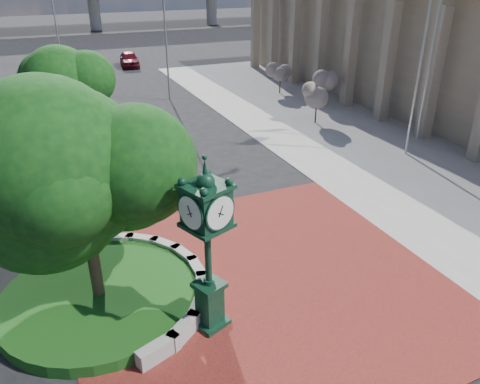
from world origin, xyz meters
name	(u,v)px	position (x,y,z in m)	size (l,w,h in m)	color
ground	(245,266)	(0.00, 0.00, 0.00)	(200.00, 200.00, 0.00)	black
plaza	(257,281)	(0.00, -1.00, 0.02)	(12.00, 12.00, 0.04)	maroon
sidewalk	(405,127)	(16.00, 10.00, 0.02)	(20.00, 50.00, 0.04)	#9E9B93
planter_wall	(171,278)	(-2.71, 0.00, 0.27)	(2.96, 6.77, 0.54)	#9E9B93
grass_bed	(100,298)	(-5.00, 0.00, 0.20)	(6.10, 6.10, 0.40)	#124213
civic_building	(480,47)	(23.60, 12.00, 4.33)	(17.35, 44.00, 8.60)	gray
tree_planter	(83,197)	(-5.00, 0.00, 3.72)	(5.20, 5.20, 6.33)	#38281C
tree_street	(65,80)	(-4.00, 18.00, 3.24)	(4.40, 4.40, 5.45)	#38281C
post_clock	(208,240)	(-2.16, -2.29, 2.90)	(1.36, 1.36, 5.29)	black
parked_car	(129,59)	(3.73, 37.62, 0.77)	(1.81, 4.49, 1.53)	#4D0B15
flagpole_a	(423,47)	(12.73, 6.30, 5.81)	(1.70, 0.70, 11.34)	silver
flagpole_b	(434,42)	(14.73, 7.63, 5.78)	(1.75, 0.32, 11.28)	silver
street_lamp_near	(168,36)	(4.03, 23.01, 4.76)	(1.82, 0.40, 8.12)	slate
street_lamp_far	(56,14)	(-2.59, 39.25, 5.25)	(2.01, 0.25, 8.96)	slate
shrub_near	(317,100)	(11.09, 13.20, 1.59)	(1.20, 1.20, 2.20)	#38281C
shrub_mid	(325,85)	(13.98, 16.65, 1.59)	(1.20, 1.20, 2.20)	#38281C
shrub_far	(280,74)	(12.69, 21.25, 1.59)	(1.20, 1.20, 2.20)	#38281C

